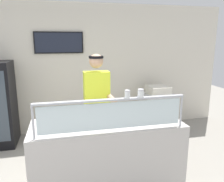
{
  "coord_description": "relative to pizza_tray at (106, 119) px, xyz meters",
  "views": [
    {
      "loc": [
        0.39,
        -2.23,
        1.96
      ],
      "look_at": [
        1.0,
        0.39,
        1.35
      ],
      "focal_mm": 36.08,
      "sensor_mm": 36.0,
      "label": 1
    }
  ],
  "objects": [
    {
      "name": "ground_plane",
      "position": [
        -0.0,
        0.55,
        -0.97
      ],
      "size": [
        12.0,
        12.0,
        0.0
      ],
      "primitive_type": "plane",
      "color": "gray",
      "rests_on": "ground"
    },
    {
      "name": "shop_rear_unit",
      "position": [
        -0.01,
        2.15,
        0.39
      ],
      "size": [
        6.27,
        0.13,
        2.7
      ],
      "color": "silver",
      "rests_on": "ground"
    },
    {
      "name": "serving_counter",
      "position": [
        -0.0,
        -0.1,
        -0.49
      ],
      "size": [
        1.87,
        0.7,
        0.95
      ],
      "primitive_type": "cube",
      "color": "#BCB7B2",
      "rests_on": "ground"
    },
    {
      "name": "sneeze_guard",
      "position": [
        -0.0,
        -0.39,
        0.23
      ],
      "size": [
        1.69,
        0.06,
        0.39
      ],
      "color": "#B2B5BC",
      "rests_on": "serving_counter"
    },
    {
      "name": "pizza_tray",
      "position": [
        0.0,
        0.0,
        0.0
      ],
      "size": [
        0.5,
        0.5,
        0.04
      ],
      "color": "#9EA0A8",
      "rests_on": "serving_counter"
    },
    {
      "name": "pizza_server",
      "position": [
        -0.02,
        -0.02,
        0.02
      ],
      "size": [
        0.08,
        0.28,
        0.01
      ],
      "primitive_type": "cube",
      "rotation": [
        0.0,
        0.0,
        0.0
      ],
      "color": "#ADAFB7",
      "rests_on": "pizza_tray"
    },
    {
      "name": "parmesan_shaker",
      "position": [
        0.16,
        -0.39,
        0.41
      ],
      "size": [
        0.06,
        0.06,
        0.09
      ],
      "color": "white",
      "rests_on": "sneeze_guard"
    },
    {
      "name": "pepper_flake_shaker",
      "position": [
        0.32,
        -0.39,
        0.41
      ],
      "size": [
        0.07,
        0.07,
        0.09
      ],
      "color": "white",
      "rests_on": "sneeze_guard"
    },
    {
      "name": "worker_figure",
      "position": [
        -0.01,
        0.59,
        0.04
      ],
      "size": [
        0.41,
        0.5,
        1.76
      ],
      "color": "#23232D",
      "rests_on": "ground"
    },
    {
      "name": "prep_shelf",
      "position": [
        1.49,
        1.66,
        -0.56
      ],
      "size": [
        0.7,
        0.55,
        0.81
      ],
      "primitive_type": "cube",
      "color": "#B7BABF",
      "rests_on": "ground"
    },
    {
      "name": "pizza_box_stack",
      "position": [
        1.49,
        1.66,
        -0.06
      ],
      "size": [
        0.46,
        0.45,
        0.18
      ],
      "color": "silver",
      "rests_on": "prep_shelf"
    }
  ]
}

